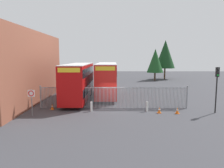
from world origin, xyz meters
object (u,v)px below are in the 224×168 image
at_px(traffic_cone_near_kerb, 177,111).
at_px(double_decker_bus_behind_fence_left, 107,78).
at_px(double_decker_bus_near_gate, 78,80).
at_px(bollard_near_left, 91,107).
at_px(traffic_cone_mid_forecourt, 159,110).
at_px(traffic_light_kerbside, 217,81).
at_px(speed_limit_sign_post, 31,96).
at_px(traffic_cone_by_gate, 52,107).
at_px(bollard_center_front, 147,107).

bearing_deg(traffic_cone_near_kerb, double_decker_bus_behind_fence_left, 127.24).
distance_m(double_decker_bus_near_gate, bollard_near_left, 6.06).
bearing_deg(double_decker_bus_near_gate, double_decker_bus_behind_fence_left, 40.51).
xyz_separation_m(double_decker_bus_near_gate, traffic_cone_near_kerb, (10.15, -6.13, -2.13)).
xyz_separation_m(double_decker_bus_near_gate, bollard_near_left, (2.08, -5.35, -1.95)).
bearing_deg(traffic_cone_near_kerb, traffic_cone_mid_forecourt, 173.42).
bearing_deg(traffic_light_kerbside, bollard_near_left, 177.68).
xyz_separation_m(double_decker_bus_near_gate, traffic_cone_mid_forecourt, (8.51, -5.94, -2.13)).
xyz_separation_m(traffic_cone_mid_forecourt, speed_limit_sign_post, (-11.54, -1.08, 1.49)).
height_order(bollard_near_left, traffic_cone_near_kerb, bollard_near_left).
height_order(traffic_cone_by_gate, traffic_cone_near_kerb, same).
xyz_separation_m(double_decker_bus_behind_fence_left, traffic_cone_by_gate, (-5.25, -7.47, -2.13)).
xyz_separation_m(double_decker_bus_behind_fence_left, speed_limit_sign_post, (-6.35, -9.86, -0.65)).
bearing_deg(bollard_center_front, traffic_cone_near_kerb, -17.19).
bearing_deg(double_decker_bus_behind_fence_left, traffic_cone_near_kerb, -52.76).
xyz_separation_m(double_decker_bus_behind_fence_left, bollard_near_left, (-1.25, -8.19, -1.95)).
distance_m(traffic_cone_by_gate, traffic_cone_mid_forecourt, 10.52).
height_order(bollard_near_left, bollard_center_front, same).
bearing_deg(bollard_near_left, double_decker_bus_near_gate, 111.22).
bearing_deg(speed_limit_sign_post, bollard_center_front, 9.30).
xyz_separation_m(bollard_near_left, traffic_light_kerbside, (11.72, -0.47, 2.51)).
relative_size(bollard_center_front, traffic_light_kerbside, 0.22).
distance_m(double_decker_bus_behind_fence_left, speed_limit_sign_post, 11.75).
xyz_separation_m(bollard_near_left, traffic_cone_mid_forecourt, (6.44, -0.60, -0.19)).
bearing_deg(bollard_near_left, traffic_cone_by_gate, 169.83).
bearing_deg(traffic_cone_by_gate, double_decker_bus_near_gate, 67.48).
xyz_separation_m(double_decker_bus_behind_fence_left, traffic_light_kerbside, (10.47, -8.66, 0.56)).
bearing_deg(double_decker_bus_behind_fence_left, bollard_center_front, -63.02).
xyz_separation_m(double_decker_bus_near_gate, traffic_light_kerbside, (13.80, -5.82, 0.56)).
bearing_deg(traffic_cone_mid_forecourt, speed_limit_sign_post, -174.65).
xyz_separation_m(double_decker_bus_near_gate, bollard_center_front, (7.47, -5.30, -1.95)).
distance_m(double_decker_bus_near_gate, traffic_cone_mid_forecourt, 10.60).
height_order(bollard_near_left, traffic_cone_by_gate, bollard_near_left).
xyz_separation_m(traffic_cone_near_kerb, traffic_light_kerbside, (3.65, 0.31, 2.70)).
bearing_deg(traffic_cone_mid_forecourt, traffic_light_kerbside, 1.31).
relative_size(bollard_near_left, traffic_cone_by_gate, 1.61).
xyz_separation_m(bollard_center_front, traffic_cone_by_gate, (-9.39, 0.67, -0.19)).
bearing_deg(traffic_cone_by_gate, speed_limit_sign_post, -114.80).
distance_m(double_decker_bus_behind_fence_left, traffic_cone_near_kerb, 11.47).
distance_m(bollard_near_left, traffic_cone_mid_forecourt, 6.47).
bearing_deg(bollard_center_front, double_decker_bus_behind_fence_left, 116.98).
distance_m(double_decker_bus_near_gate, speed_limit_sign_post, 7.67).
distance_m(bollard_near_left, traffic_cone_by_gate, 4.06).
relative_size(bollard_near_left, speed_limit_sign_post, 0.40).
bearing_deg(double_decker_bus_behind_fence_left, bollard_near_left, -98.69).
distance_m(bollard_near_left, bollard_center_front, 5.40).
distance_m(traffic_cone_by_gate, traffic_cone_near_kerb, 12.16).
distance_m(bollard_center_front, traffic_cone_by_gate, 9.42).
bearing_deg(speed_limit_sign_post, traffic_cone_near_kerb, 3.88).
height_order(traffic_cone_mid_forecourt, speed_limit_sign_post, speed_limit_sign_post).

